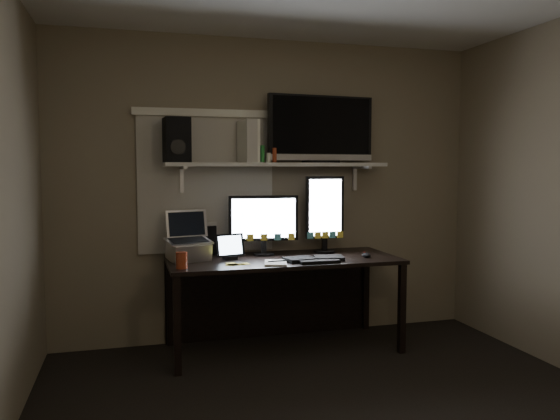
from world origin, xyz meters
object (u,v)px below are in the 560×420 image
object	(u,v)px
desk	(279,277)
cup	(182,260)
speaker	(177,140)
tv	(321,129)
laptop	(188,236)
monitor_landscape	(264,225)
tablet	(230,247)
game_console	(248,141)
monitor_portrait	(325,214)
mouse	(366,255)
keyboard	(314,259)

from	to	relation	value
desk	cup	size ratio (longest dim) A/B	15.39
desk	speaker	world-z (taller)	speaker
tv	laptop	bearing A→B (deg)	-177.46
laptop	tv	bearing A→B (deg)	-6.56
monitor_landscape	tv	bearing A→B (deg)	10.71
speaker	tablet	bearing A→B (deg)	-25.52
laptop	cup	xyz separation A→B (m)	(-0.08, -0.32, -0.13)
tv	monitor_landscape	bearing A→B (deg)	-179.52
game_console	monitor_portrait	bearing A→B (deg)	-10.51
mouse	speaker	xyz separation A→B (m)	(-1.44, 0.34, 0.90)
keyboard	monitor_landscape	bearing A→B (deg)	130.88
tv	cup	bearing A→B (deg)	-163.50
mouse	game_console	world-z (taller)	game_console
mouse	cup	bearing A→B (deg)	-169.49
keyboard	mouse	bearing A→B (deg)	2.94
monitor_landscape	keyboard	size ratio (longest dim) A/B	1.22
monitor_landscape	monitor_portrait	xyz separation A→B (m)	(0.52, -0.01, 0.08)
cup	laptop	bearing A→B (deg)	75.56
cup	speaker	bearing A→B (deg)	88.17
desk	laptop	xyz separation A→B (m)	(-0.73, -0.03, 0.36)
laptop	cup	world-z (taller)	laptop
keyboard	speaker	distance (m)	1.40
game_console	tablet	bearing A→B (deg)	-149.78
cup	monitor_landscape	bearing A→B (deg)	30.92
monitor_portrait	monitor_landscape	bearing A→B (deg)	-178.41
monitor_portrait	game_console	distance (m)	0.88
monitor_landscape	game_console	bearing A→B (deg)	-176.76
tv	game_console	distance (m)	0.64
monitor_landscape	cup	size ratio (longest dim) A/B	4.84
monitor_portrait	desk	bearing A→B (deg)	-169.47
tv	game_console	xyz separation A→B (m)	(-0.63, -0.04, -0.11)
tablet	cup	world-z (taller)	tablet
keyboard	cup	xyz separation A→B (m)	(-1.01, -0.06, 0.04)
monitor_landscape	tablet	size ratio (longest dim) A/B	2.45
tablet	laptop	xyz separation A→B (m)	(-0.31, 0.05, 0.09)
desk	keyboard	distance (m)	0.40
tablet	speaker	distance (m)	0.92
tv	speaker	distance (m)	1.20
keyboard	laptop	distance (m)	0.98
monitor_landscape	tv	distance (m)	0.93
mouse	cup	distance (m)	1.46
monitor_landscape	cup	distance (m)	0.84
monitor_portrait	tv	size ratio (longest dim) A/B	0.71
keyboard	laptop	size ratio (longest dim) A/B	1.25
mouse	keyboard	bearing A→B (deg)	-169.74
mouse	cup	size ratio (longest dim) A/B	0.89
monitor_landscape	monitor_portrait	size ratio (longest dim) A/B	0.87
desk	mouse	distance (m)	0.72
mouse	desk	bearing A→B (deg)	164.42
desk	cup	xyz separation A→B (m)	(-0.81, -0.35, 0.24)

